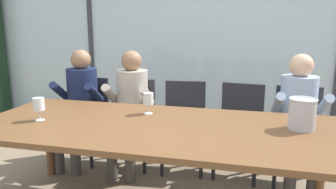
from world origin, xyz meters
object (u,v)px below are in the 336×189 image
Objects in this scene: chair_right_of_center at (240,122)px; person_pale_blue_shirt at (299,112)px; ice_bucket_primary at (302,113)px; wine_glass_by_left_taster at (39,105)px; person_navy_polo at (79,99)px; person_beige_jumper at (130,102)px; chair_near_curtain at (87,112)px; chair_left_of_center at (134,115)px; chair_near_window_right at (298,127)px; dining_table at (156,132)px; wine_glass_near_bucket at (148,99)px; chair_center at (184,118)px.

person_pale_blue_shirt reaches higher than chair_right_of_center.
chair_right_of_center is 4.08× the size of ice_bucket_primary.
ice_bucket_primary is 1.90m from wine_glass_by_left_taster.
ice_bucket_primary is at bearing -20.67° from person_navy_polo.
person_beige_jumper is 1.67m from ice_bucket_primary.
chair_right_of_center is at bearing 2.92° from chair_near_curtain.
ice_bucket_primary reaches higher than wine_glass_by_left_taster.
chair_near_window_right is (1.64, -0.01, 0.00)m from chair_left_of_center.
dining_table is 2.20× the size of person_navy_polo.
person_pale_blue_shirt is (1.09, 0.83, 0.00)m from dining_table.
chair_left_of_center is 1.64m from person_pale_blue_shirt.
dining_table is 2.99× the size of chair_left_of_center.
chair_near_window_right is (1.10, 0.96, -0.17)m from dining_table.
wine_glass_near_bucket is at bearing -59.30° from person_beige_jumper.
chair_center is at bearing 51.02° from wine_glass_by_left_taster.
wine_glass_near_bucket is at bearing 173.90° from ice_bucket_primary.
chair_near_window_right is 2.28m from wine_glass_by_left_taster.
chair_near_window_right is at bearing 2.07° from chair_near_curtain.
chair_center is 5.11× the size of wine_glass_near_bucket.
chair_near_curtain is 0.54m from chair_left_of_center.
ice_bucket_primary is 1.25× the size of wine_glass_near_bucket.
chair_center is at bearing 78.02° from wine_glass_near_bucket.
wine_glass_by_left_taster is (0.20, -1.09, 0.35)m from chair_near_curtain.
chair_right_of_center is at bearing 5.58° from person_beige_jumper.
person_beige_jumper reaches higher than ice_bucket_primary.
chair_near_window_right is at bearing -3.55° from chair_left_of_center.
person_navy_polo is at bearing -88.93° from chair_near_curtain.
chair_center is at bearing -179.44° from chair_near_window_right.
person_pale_blue_shirt is (2.17, -0.15, 0.17)m from chair_near_curtain.
person_pale_blue_shirt reaches higher than chair_near_curtain.
chair_near_curtain is 2.18m from chair_near_window_right.
wine_glass_near_bucket is at bearing 118.08° from dining_table.
chair_near_window_right is 0.22m from person_pale_blue_shirt.
chair_near_window_right is (2.18, -0.01, 0.00)m from chair_near_curtain.
dining_table is at bearing -136.73° from chair_near_window_right.
person_navy_polo is 0.98m from wine_glass_by_left_taster.
dining_table is 12.19× the size of ice_bucket_primary.
dining_table is 0.35m from wine_glass_near_bucket.
chair_near_window_right is 2.20m from person_navy_polo.
ice_bucket_primary reaches higher than dining_table.
person_pale_blue_shirt is 0.71m from ice_bucket_primary.
chair_near_window_right reaches higher than dining_table.
chair_left_of_center is 0.23m from person_beige_jumper.
chair_right_of_center is at bearing 59.89° from dining_table.
wine_glass_by_left_taster is (-1.98, -1.07, 0.35)m from chair_near_window_right.
chair_left_of_center and chair_right_of_center have the same top height.
ice_bucket_primary is 1.25× the size of wine_glass_by_left_taster.
dining_table is 15.26× the size of wine_glass_by_left_taster.
chair_near_window_right is at bearing 28.41° from wine_glass_by_left_taster.
chair_left_of_center is 1.00× the size of chair_near_window_right.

